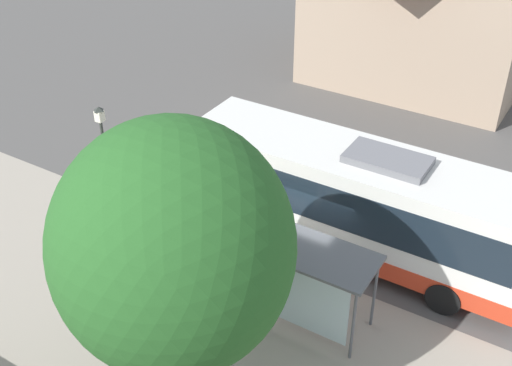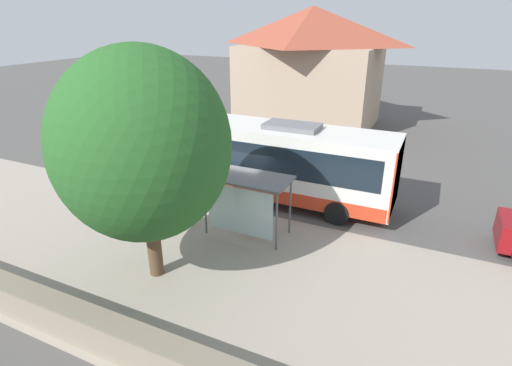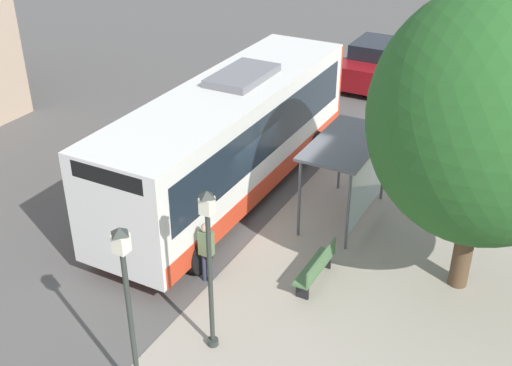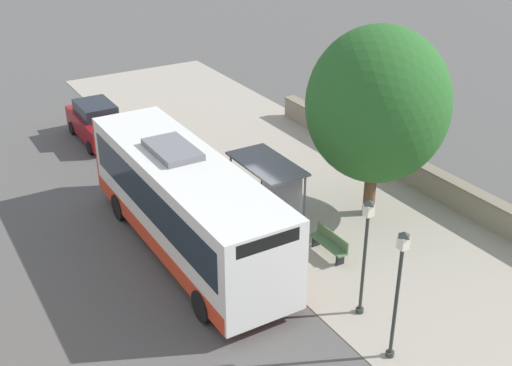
% 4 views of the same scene
% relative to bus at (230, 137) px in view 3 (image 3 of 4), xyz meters
% --- Properties ---
extents(ground_plane, '(120.00, 120.00, 0.00)m').
position_rel_bus_xyz_m(ground_plane, '(-1.76, 0.79, -1.88)').
color(ground_plane, '#514F4C').
rests_on(ground_plane, ground).
extents(sidewalk_plaza, '(9.00, 44.00, 0.02)m').
position_rel_bus_xyz_m(sidewalk_plaza, '(-6.26, 0.79, -1.87)').
color(sidewalk_plaza, '#9E9384').
rests_on(sidewalk_plaza, ground).
extents(bus, '(2.78, 10.61, 3.62)m').
position_rel_bus_xyz_m(bus, '(0.00, 0.00, 0.00)').
color(bus, silver).
rests_on(bus, ground).
extents(bus_shelter, '(1.67, 3.23, 2.39)m').
position_rel_bus_xyz_m(bus_shelter, '(-3.59, -0.33, 0.11)').
color(bus_shelter, '#515459').
rests_on(bus_shelter, ground).
extents(pedestrian, '(0.34, 0.22, 1.66)m').
position_rel_bus_xyz_m(pedestrian, '(-1.64, 4.00, -0.90)').
color(pedestrian, '#2D3347').
rests_on(pedestrian, ground).
extents(bench, '(0.40, 1.71, 0.88)m').
position_rel_bus_xyz_m(bench, '(-4.02, 2.83, -1.40)').
color(bench, '#4C7247').
rests_on(bench, ground).
extents(street_lamp_near, '(0.28, 0.28, 3.97)m').
position_rel_bus_xyz_m(street_lamp_near, '(-2.42, 7.76, 0.49)').
color(street_lamp_near, '#2D332D').
rests_on(street_lamp_near, ground).
extents(street_lamp_far, '(0.28, 0.28, 3.83)m').
position_rel_bus_xyz_m(street_lamp_far, '(-2.92, 5.84, 0.41)').
color(street_lamp_far, '#2D332D').
rests_on(street_lamp_far, ground).
extents(shade_tree, '(5.15, 5.15, 7.24)m').
position_rel_bus_xyz_m(shade_tree, '(-7.07, 1.23, 2.52)').
color(shade_tree, brown).
rests_on(shade_tree, ground).
extents(parked_car_behind_bus, '(1.96, 4.35, 1.86)m').
position_rel_bus_xyz_m(parked_car_behind_bus, '(-0.55, -11.14, -0.97)').
color(parked_car_behind_bus, maroon).
rests_on(parked_car_behind_bus, ground).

